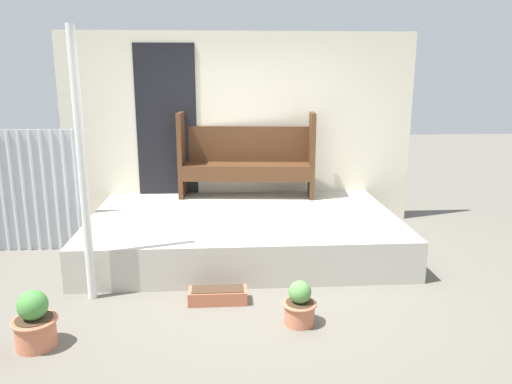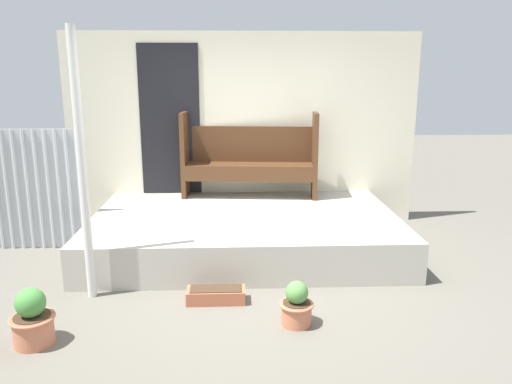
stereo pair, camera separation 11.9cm
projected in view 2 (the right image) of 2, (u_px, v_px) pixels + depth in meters
ground_plane at (253, 289)px, 4.91m from camera, size 24.00×24.00×0.00m
porch_slab at (245, 232)px, 5.95m from camera, size 3.56×2.25×0.44m
house_wall at (240, 130)px, 6.81m from camera, size 4.76×0.08×2.60m
support_post at (82, 168)px, 4.46m from camera, size 0.08×0.08×2.47m
bench at (250, 156)px, 6.65m from camera, size 1.82×0.56×1.13m
flower_pot_left at (32, 320)px, 3.87m from camera, size 0.35×0.35×0.47m
flower_pot_middle at (297, 306)px, 4.18m from camera, size 0.29×0.29×0.39m
planter_box_rect at (216, 295)px, 4.62m from camera, size 0.54×0.21×0.13m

